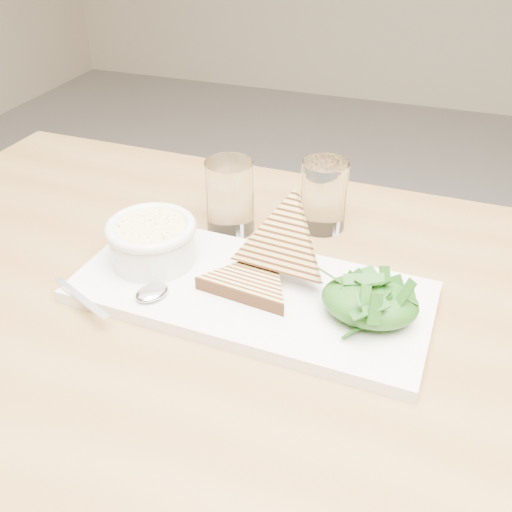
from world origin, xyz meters
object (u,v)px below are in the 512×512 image
(platter, at_px, (251,292))
(glass_near, at_px, (230,197))
(table_top, at_px, (269,362))
(glass_far, at_px, (323,195))
(soup_bowl, at_px, (153,246))

(platter, relative_size, glass_near, 4.08)
(table_top, bearing_deg, glass_far, 92.06)
(table_top, height_order, soup_bowl, soup_bowl)
(soup_bowl, xyz_separation_m, glass_far, (0.18, 0.19, 0.01))
(glass_near, bearing_deg, platter, -60.04)
(table_top, distance_m, glass_far, 0.29)
(table_top, height_order, glass_near, glass_near)
(table_top, xyz_separation_m, soup_bowl, (-0.19, 0.09, 0.06))
(soup_bowl, height_order, glass_near, glass_near)
(soup_bowl, bearing_deg, glass_far, 45.72)
(soup_bowl, xyz_separation_m, glass_near, (0.06, 0.13, 0.02))
(platter, distance_m, soup_bowl, 0.14)
(table_top, distance_m, platter, 0.10)
(platter, distance_m, glass_far, 0.21)
(platter, xyz_separation_m, glass_far, (0.04, 0.20, 0.04))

